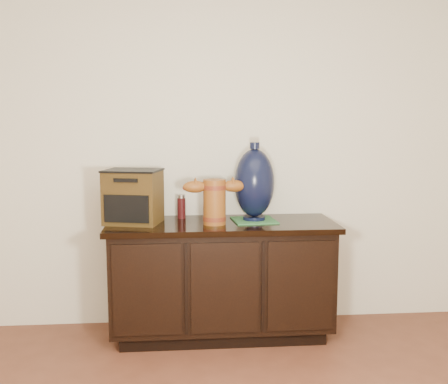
{
  "coord_description": "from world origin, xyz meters",
  "views": [
    {
      "loc": [
        -0.27,
        -1.07,
        1.4
      ],
      "look_at": [
        0.01,
        2.18,
        0.96
      ],
      "focal_mm": 42.0,
      "sensor_mm": 36.0,
      "label": 1
    }
  ],
  "objects": [
    {
      "name": "terracotta_vessel",
      "position": [
        -0.05,
        2.17,
        0.91
      ],
      "size": [
        0.4,
        0.16,
        0.28
      ],
      "rotation": [
        0.0,
        0.0,
        0.08
      ],
      "color": "#95531B",
      "rests_on": "sideboard"
    },
    {
      "name": "sideboard",
      "position": [
        0.0,
        2.23,
        0.39
      ],
      "size": [
        1.46,
        0.56,
        0.75
      ],
      "color": "black",
      "rests_on": "ground"
    },
    {
      "name": "tv_radio",
      "position": [
        -0.56,
        2.26,
        0.93
      ],
      "size": [
        0.4,
        0.35,
        0.34
      ],
      "rotation": [
        0.0,
        0.0,
        -0.24
      ],
      "color": "#432E10",
      "rests_on": "sideboard"
    },
    {
      "name": "green_mat",
      "position": [
        0.22,
        2.26,
        0.76
      ],
      "size": [
        0.29,
        0.29,
        0.01
      ],
      "primitive_type": "cube",
      "rotation": [
        0.0,
        0.0,
        0.09
      ],
      "color": "#33723B",
      "rests_on": "sideboard"
    },
    {
      "name": "room",
      "position": [
        0.0,
        0.0,
        1.3
      ],
      "size": [
        5.0,
        5.0,
        5.0
      ],
      "color": "brown",
      "rests_on": "ground"
    },
    {
      "name": "lamp_base",
      "position": [
        0.22,
        2.26,
        1.0
      ],
      "size": [
        0.28,
        0.28,
        0.5
      ],
      "rotation": [
        0.0,
        0.0,
        0.09
      ],
      "color": "black",
      "rests_on": "green_mat"
    },
    {
      "name": "spray_can",
      "position": [
        -0.25,
        2.39,
        0.83
      ],
      "size": [
        0.05,
        0.05,
        0.16
      ],
      "color": "#5C0F12",
      "rests_on": "sideboard"
    }
  ]
}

